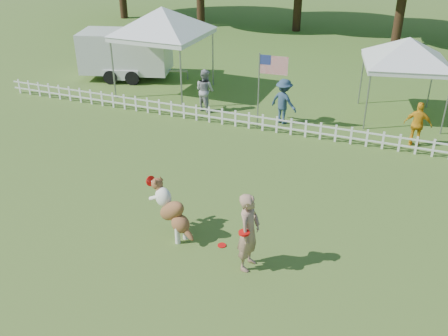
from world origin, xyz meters
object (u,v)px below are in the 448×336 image
(handler, at_px, (249,232))
(canopy_tent_left, at_px, (164,51))
(spectator_b, at_px, (284,101))
(dog, at_px, (172,211))
(cargo_trailer, at_px, (126,54))
(spectator_a, at_px, (205,90))
(spectator_c, at_px, (418,124))
(canopy_tent_right, at_px, (403,80))
(frisbee_on_turf, at_px, (222,245))
(flag_pole, at_px, (258,92))

(handler, height_order, canopy_tent_left, canopy_tent_left)
(canopy_tent_left, bearing_deg, spectator_b, -14.78)
(dog, relative_size, canopy_tent_left, 0.41)
(dog, xyz_separation_m, cargo_trailer, (-7.40, 10.16, 0.37))
(spectator_a, xyz_separation_m, spectator_c, (7.54, -0.37, -0.06))
(canopy_tent_left, xyz_separation_m, spectator_c, (9.95, -1.79, -0.94))
(cargo_trailer, bearing_deg, spectator_a, -42.50)
(dog, relative_size, spectator_c, 0.93)
(spectator_a, bearing_deg, canopy_tent_right, -141.98)
(spectator_a, bearing_deg, frisbee_on_turf, 138.41)
(dog, height_order, cargo_trailer, cargo_trailer)
(handler, xyz_separation_m, spectator_c, (3.01, 7.76, -0.16))
(flag_pole, bearing_deg, canopy_tent_left, 150.35)
(cargo_trailer, bearing_deg, flag_pole, -40.48)
(canopy_tent_right, height_order, spectator_a, canopy_tent_right)
(spectator_b, bearing_deg, canopy_tent_left, 6.21)
(spectator_c, bearing_deg, handler, 73.00)
(spectator_a, bearing_deg, flag_pole, -177.90)
(frisbee_on_turf, height_order, flag_pole, flag_pole)
(canopy_tent_left, height_order, flag_pole, canopy_tent_left)
(spectator_b, bearing_deg, cargo_trailer, 3.96)
(spectator_a, relative_size, spectator_c, 1.09)
(canopy_tent_right, distance_m, spectator_c, 2.49)
(frisbee_on_turf, xyz_separation_m, cargo_trailer, (-8.61, 10.11, 1.04))
(canopy_tent_right, distance_m, cargo_trailer, 11.70)
(dog, xyz_separation_m, flag_pole, (-0.18, 6.84, 0.64))
(spectator_a, bearing_deg, cargo_trailer, -4.28)
(frisbee_on_turf, height_order, cargo_trailer, cargo_trailer)
(handler, distance_m, spectator_c, 8.33)
(handler, bearing_deg, cargo_trailer, 46.11)
(canopy_tent_left, xyz_separation_m, cargo_trailer, (-2.46, 1.02, -0.63))
(handler, relative_size, spectator_b, 1.11)
(cargo_trailer, xyz_separation_m, flag_pole, (7.23, -3.32, 0.27))
(spectator_a, height_order, spectator_c, spectator_a)
(frisbee_on_turf, distance_m, cargo_trailer, 13.32)
(cargo_trailer, bearing_deg, spectator_c, -28.61)
(handler, height_order, frisbee_on_turf, handler)
(frisbee_on_turf, distance_m, canopy_tent_left, 11.09)
(dog, relative_size, flag_pole, 0.51)
(dog, distance_m, canopy_tent_left, 10.43)
(frisbee_on_turf, relative_size, spectator_c, 0.14)
(cargo_trailer, height_order, spectator_b, cargo_trailer)
(dog, height_order, frisbee_on_turf, dog)
(flag_pole, bearing_deg, frisbee_on_turf, -82.45)
(flag_pole, height_order, spectator_a, flag_pole)
(spectator_a, bearing_deg, canopy_tent_left, -8.21)
(cargo_trailer, relative_size, spectator_a, 3.00)
(canopy_tent_right, relative_size, spectator_b, 1.78)
(frisbee_on_turf, height_order, spectator_a, spectator_a)
(frisbee_on_turf, bearing_deg, cargo_trailer, 130.41)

